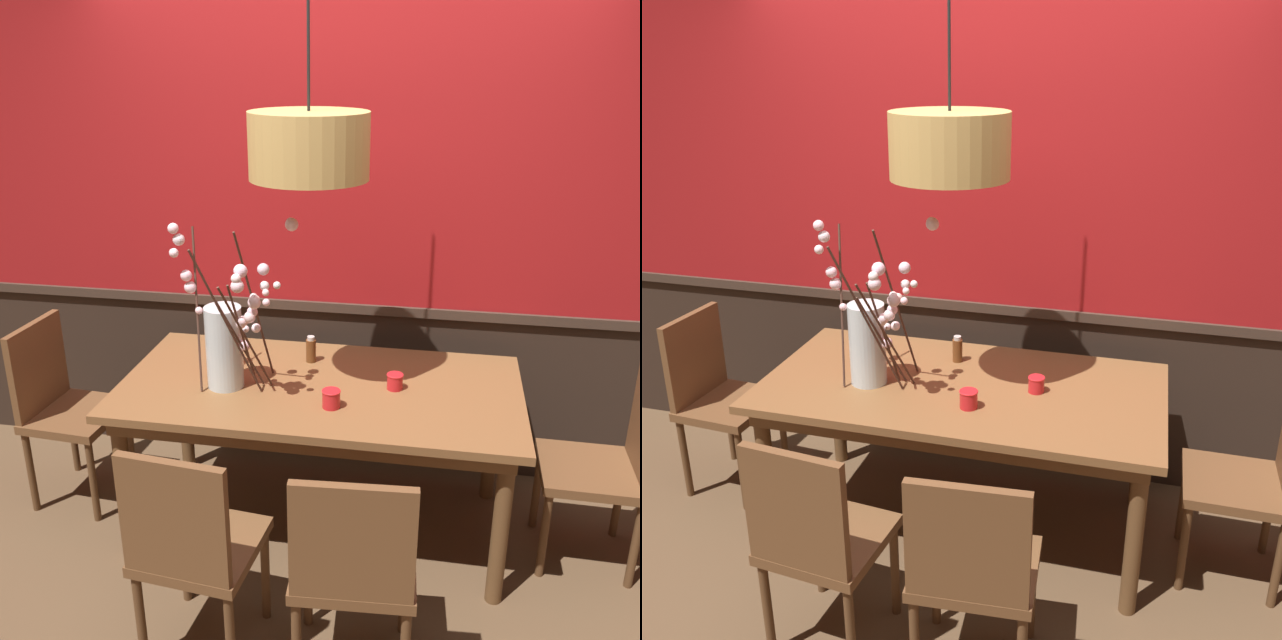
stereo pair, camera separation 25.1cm
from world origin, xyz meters
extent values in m
plane|color=brown|center=(0.00, 0.00, 0.00)|extent=(24.00, 24.00, 0.00)
cube|color=#2D2119|center=(0.00, 0.66, 0.45)|extent=(4.66, 0.12, 0.90)
cube|color=#3E2E24|center=(0.00, 0.65, 0.92)|extent=(4.66, 0.14, 0.05)
cube|color=maroon|center=(0.00, 0.66, 1.93)|extent=(4.66, 0.12, 2.07)
cube|color=brown|center=(0.00, 0.00, 0.74)|extent=(1.81, 0.94, 0.04)
cube|color=brown|center=(0.00, 0.00, 0.68)|extent=(1.70, 0.83, 0.08)
cylinder|color=brown|center=(-0.82, -0.38, 0.36)|extent=(0.07, 0.07, 0.72)
cylinder|color=brown|center=(0.82, -0.38, 0.36)|extent=(0.07, 0.07, 0.72)
cylinder|color=brown|center=(-0.82, 0.38, 0.36)|extent=(0.07, 0.07, 0.72)
cylinder|color=brown|center=(0.82, 0.38, 0.36)|extent=(0.07, 0.07, 0.72)
cube|color=brown|center=(-1.25, 0.03, 0.47)|extent=(0.43, 0.46, 0.04)
cube|color=brown|center=(-1.43, 0.04, 0.72)|extent=(0.06, 0.41, 0.45)
cylinder|color=brown|center=(-1.07, 0.20, 0.22)|extent=(0.04, 0.04, 0.44)
cylinder|color=brown|center=(-1.09, -0.17, 0.22)|extent=(0.04, 0.04, 0.44)
cylinder|color=brown|center=(-1.41, 0.22, 0.22)|extent=(0.04, 0.04, 0.44)
cylinder|color=brown|center=(-1.43, -0.15, 0.22)|extent=(0.04, 0.04, 0.44)
cube|color=brown|center=(0.27, -0.80, 0.44)|extent=(0.47, 0.42, 0.04)
cube|color=brown|center=(0.28, -0.97, 0.68)|extent=(0.42, 0.07, 0.44)
cylinder|color=brown|center=(0.07, -0.65, 0.21)|extent=(0.04, 0.04, 0.42)
cylinder|color=brown|center=(0.45, -0.62, 0.21)|extent=(0.04, 0.04, 0.42)
cube|color=brown|center=(-0.30, -0.80, 0.45)|extent=(0.46, 0.46, 0.04)
cube|color=brown|center=(-0.32, -0.99, 0.71)|extent=(0.40, 0.08, 0.46)
cylinder|color=brown|center=(-0.46, -0.60, 0.22)|extent=(0.04, 0.04, 0.43)
cylinder|color=brown|center=(-0.11, -0.64, 0.22)|extent=(0.04, 0.04, 0.43)
cylinder|color=brown|center=(-0.50, -0.96, 0.22)|extent=(0.04, 0.04, 0.43)
cube|color=brown|center=(1.21, -0.01, 0.45)|extent=(0.44, 0.42, 0.04)
cylinder|color=brown|center=(1.02, -0.19, 0.21)|extent=(0.04, 0.04, 0.43)
cylinder|color=brown|center=(1.03, 0.17, 0.21)|extent=(0.04, 0.04, 0.43)
cylinder|color=brown|center=(1.40, -0.19, 0.21)|extent=(0.04, 0.04, 0.43)
cylinder|color=brown|center=(1.40, 0.16, 0.21)|extent=(0.04, 0.04, 0.43)
cube|color=brown|center=(0.27, 0.79, 0.46)|extent=(0.46, 0.42, 0.04)
cube|color=brown|center=(0.26, 0.98, 0.69)|extent=(0.43, 0.04, 0.41)
cylinder|color=brown|center=(0.46, 0.62, 0.22)|extent=(0.04, 0.04, 0.44)
cylinder|color=brown|center=(0.07, 0.62, 0.22)|extent=(0.04, 0.04, 0.44)
cylinder|color=brown|center=(0.46, 0.97, 0.22)|extent=(0.04, 0.04, 0.44)
cylinder|color=brown|center=(0.07, 0.96, 0.22)|extent=(0.04, 0.04, 0.44)
cylinder|color=silver|center=(-0.42, -0.09, 0.95)|extent=(0.16, 0.16, 0.38)
cylinder|color=silver|center=(-0.42, -0.09, 0.81)|extent=(0.15, 0.15, 0.08)
cylinder|color=#472D23|center=(-0.53, -0.08, 1.12)|extent=(0.07, 0.19, 0.70)
sphere|color=white|center=(-0.60, -0.08, 1.43)|extent=(0.05, 0.05, 0.05)
sphere|color=#FFC9D0|center=(-0.52, -0.10, 1.12)|extent=(0.03, 0.03, 0.03)
sphere|color=#FBCCDB|center=(-0.57, -0.06, 1.21)|extent=(0.05, 0.05, 0.05)
sphere|color=#FFC7D4|center=(-0.61, -0.09, 1.48)|extent=(0.05, 0.05, 0.05)
sphere|color=white|center=(-0.61, -0.10, 1.38)|extent=(0.04, 0.04, 0.04)
sphere|color=#FFC7D5|center=(-0.58, -0.07, 1.27)|extent=(0.05, 0.05, 0.05)
cylinder|color=#472D23|center=(-0.35, -0.23, 1.11)|extent=(0.23, 0.23, 0.70)
sphere|color=#F8CAD8|center=(-0.27, -0.32, 1.32)|extent=(0.05, 0.05, 0.05)
sphere|color=white|center=(-0.27, -0.32, 1.35)|extent=(0.04, 0.04, 0.04)
sphere|color=#FACDE3|center=(-0.27, -0.28, 1.37)|extent=(0.06, 0.06, 0.06)
cylinder|color=#472D23|center=(-0.27, -0.08, 1.14)|extent=(0.08, 0.32, 0.75)
sphere|color=white|center=(-0.21, -0.13, 1.26)|extent=(0.04, 0.04, 0.04)
sphere|color=#FED2DF|center=(-0.10, -0.09, 1.52)|extent=(0.05, 0.05, 0.05)
sphere|color=#FFD7D0|center=(-0.28, -0.06, 1.17)|extent=(0.05, 0.05, 0.05)
sphere|color=silver|center=(-0.10, -0.10, 1.53)|extent=(0.04, 0.04, 0.04)
sphere|color=silver|center=(-0.22, -0.10, 1.32)|extent=(0.05, 0.05, 0.05)
cylinder|color=#472D23|center=(-0.31, -0.14, 1.03)|extent=(0.06, 0.22, 0.53)
sphere|color=silver|center=(-0.30, -0.18, 1.12)|extent=(0.04, 0.04, 0.04)
sphere|color=white|center=(-0.31, -0.17, 1.10)|extent=(0.04, 0.04, 0.04)
sphere|color=silver|center=(-0.24, -0.20, 1.23)|extent=(0.03, 0.03, 0.03)
sphere|color=white|center=(-0.20, -0.14, 1.24)|extent=(0.03, 0.03, 0.03)
cylinder|color=#472D23|center=(-0.33, -0.12, 0.99)|extent=(0.16, 0.17, 0.45)
sphere|color=#F4CDCE|center=(-0.26, -0.20, 1.14)|extent=(0.05, 0.05, 0.05)
sphere|color=#FAC8D5|center=(-0.32, -0.09, 0.97)|extent=(0.05, 0.05, 0.05)
sphere|color=silver|center=(-0.24, -0.21, 1.22)|extent=(0.05, 0.05, 0.05)
sphere|color=white|center=(-0.30, -0.12, 1.06)|extent=(0.03, 0.03, 0.03)
sphere|color=#F7C8D9|center=(-0.25, -0.18, 1.16)|extent=(0.05, 0.05, 0.05)
cylinder|color=#472D23|center=(-0.28, -0.19, 1.04)|extent=(0.15, 0.28, 0.55)
sphere|color=#FFCCD8|center=(-0.17, -0.25, 1.23)|extent=(0.03, 0.03, 0.03)
sphere|color=#FFD6DE|center=(-0.23, -0.21, 1.10)|extent=(0.04, 0.04, 0.04)
sphere|color=white|center=(-0.12, -0.27, 1.32)|extent=(0.03, 0.03, 0.03)
cylinder|color=red|center=(0.09, -0.21, 0.80)|extent=(0.08, 0.08, 0.08)
torus|color=red|center=(0.09, -0.21, 0.84)|extent=(0.08, 0.08, 0.01)
cylinder|color=silver|center=(0.09, -0.21, 0.79)|extent=(0.05, 0.05, 0.04)
cylinder|color=red|center=(0.34, 0.01, 0.80)|extent=(0.07, 0.07, 0.07)
torus|color=red|center=(0.34, 0.01, 0.83)|extent=(0.08, 0.08, 0.01)
cylinder|color=silver|center=(0.34, 0.01, 0.79)|extent=(0.05, 0.05, 0.04)
cylinder|color=brown|center=(-0.09, 0.24, 0.82)|extent=(0.05, 0.05, 0.11)
cylinder|color=beige|center=(-0.09, 0.24, 0.88)|extent=(0.04, 0.04, 0.02)
cylinder|color=tan|center=(-0.03, -0.06, 1.83)|extent=(0.48, 0.48, 0.26)
sphere|color=#F9EAB7|center=(-0.03, -0.06, 1.79)|extent=(0.14, 0.14, 0.14)
camera|label=1|loc=(0.51, -2.84, 2.19)|focal=39.63mm
camera|label=2|loc=(0.76, -2.79, 2.19)|focal=39.63mm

